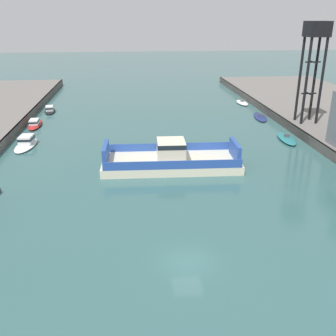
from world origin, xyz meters
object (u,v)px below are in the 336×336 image
object	(u,v)px
moored_boat_near_left	(50,110)
moored_boat_upstream_a	(35,124)
moored_boat_far_right	(286,138)
crane_tower	(315,44)
chain_ferry	(171,159)
moored_boat_mid_left	(242,103)
moored_boat_far_left	(260,117)
moored_boat_near_right	(26,142)

from	to	relation	value
moored_boat_near_left	moored_boat_upstream_a	xyz separation A→B (m)	(-0.65, -11.25, 0.00)
moored_boat_far_right	crane_tower	xyz separation A→B (m)	(5.39, 5.45, 14.23)
chain_ferry	moored_boat_upstream_a	bearing A→B (deg)	134.62
moored_boat_mid_left	crane_tower	size ratio (longest dim) A/B	0.37
moored_boat_mid_left	moored_boat_far_left	xyz separation A→B (m)	(-0.13, -13.18, -0.06)
moored_boat_far_left	moored_boat_mid_left	bearing A→B (deg)	89.41
chain_ferry	moored_boat_far_right	distance (m)	22.40
moored_boat_near_left	crane_tower	xyz separation A→B (m)	(47.21, -18.50, 14.00)
moored_boat_near_left	moored_boat_far_left	distance (m)	43.31
moored_boat_near_right	moored_boat_far_left	xyz separation A→B (m)	(41.77, 13.47, -0.40)
moored_boat_near_left	moored_boat_far_right	xyz separation A→B (m)	(41.83, -23.95, -0.23)
moored_boat_near_right	moored_boat_far_left	world-z (taller)	moored_boat_near_right
moored_boat_near_right	moored_boat_far_right	size ratio (longest dim) A/B	1.03
chain_ferry	moored_boat_far_left	world-z (taller)	chain_ferry
moored_boat_far_left	moored_boat_far_right	world-z (taller)	moored_boat_far_right
moored_boat_mid_left	moored_boat_far_right	distance (m)	27.80
moored_boat_upstream_a	crane_tower	size ratio (longest dim) A/B	0.46
chain_ferry	moored_boat_far_left	xyz separation A→B (m)	(20.46, 24.68, -0.92)
chain_ferry	moored_boat_far_left	bearing A→B (deg)	50.35
moored_boat_upstream_a	moored_boat_far_left	bearing A→B (deg)	2.54
moored_boat_near_left	moored_boat_far_right	world-z (taller)	moored_boat_near_left
chain_ferry	crane_tower	distance (m)	32.62
moored_boat_near_right	moored_boat_far_left	bearing A→B (deg)	17.88
moored_boat_far_right	crane_tower	size ratio (longest dim) A/B	0.46
crane_tower	moored_boat_mid_left	bearing A→B (deg)	102.10
moored_boat_mid_left	moored_boat_far_right	xyz separation A→B (m)	(-0.60, -27.79, 0.01)
moored_boat_near_left	moored_boat_far_left	bearing A→B (deg)	-12.45
chain_ferry	moored_boat_upstream_a	size ratio (longest dim) A/B	2.42
moored_boat_near_left	moored_boat_far_left	xyz separation A→B (m)	(42.29, -9.34, -0.30)
moored_boat_near_left	moored_boat_far_right	distance (m)	48.20
moored_boat_mid_left	crane_tower	xyz separation A→B (m)	(4.79, -22.34, 14.24)
moored_boat_near_right	crane_tower	bearing A→B (deg)	5.27
moored_boat_upstream_a	moored_boat_near_left	bearing A→B (deg)	86.70
moored_boat_near_left	moored_boat_mid_left	xyz separation A→B (m)	(42.42, 3.84, -0.24)
moored_boat_near_left	moored_boat_mid_left	size ratio (longest dim) A/B	1.11
moored_boat_mid_left	moored_boat_upstream_a	bearing A→B (deg)	-160.70
moored_boat_far_left	crane_tower	bearing A→B (deg)	-61.75
crane_tower	chain_ferry	bearing A→B (deg)	-148.56
crane_tower	moored_boat_far_right	bearing A→B (deg)	-134.68
moored_boat_mid_left	chain_ferry	bearing A→B (deg)	-118.54
chain_ferry	moored_boat_near_right	size ratio (longest dim) A/B	2.35
moored_boat_near_left	moored_boat_near_right	size ratio (longest dim) A/B	0.87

